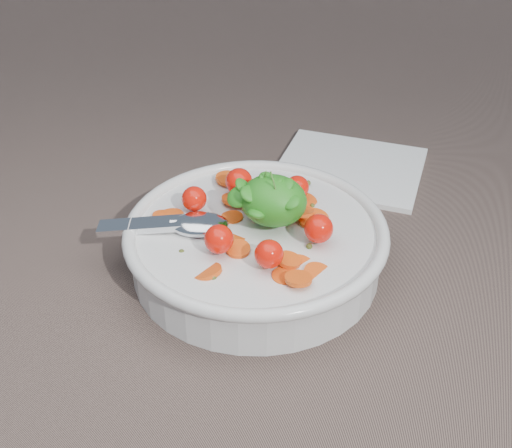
% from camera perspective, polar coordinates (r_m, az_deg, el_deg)
% --- Properties ---
extents(ground, '(6.00, 6.00, 0.00)m').
position_cam_1_polar(ground, '(0.61, -0.90, -3.60)').
color(ground, '#725C51').
rests_on(ground, ground).
extents(bowl, '(0.26, 0.24, 0.10)m').
position_cam_1_polar(bowl, '(0.59, 0.00, -1.66)').
color(bowl, silver).
rests_on(bowl, ground).
extents(napkin, '(0.17, 0.15, 0.01)m').
position_cam_1_polar(napkin, '(0.77, 8.33, 4.96)').
color(napkin, white).
rests_on(napkin, ground).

